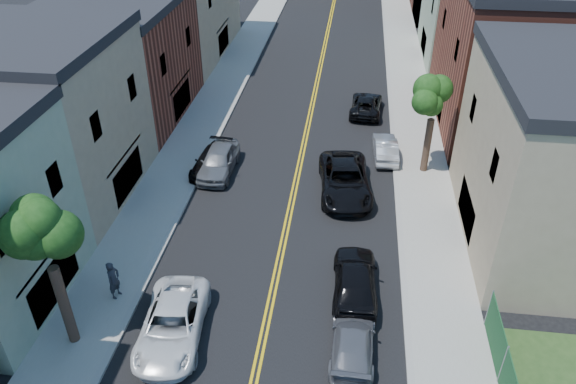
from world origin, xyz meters
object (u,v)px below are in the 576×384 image
(white_pickup, at_px, (172,324))
(silver_car_right, at_px, (385,148))
(black_car_right, at_px, (355,280))
(black_suv_lane, at_px, (345,180))
(grey_car_left, at_px, (219,161))
(pedestrian_left, at_px, (114,280))
(dark_car_right_far, at_px, (366,104))
(black_car_left, at_px, (211,161))
(grey_car_right, at_px, (353,343))

(white_pickup, relative_size, silver_car_right, 1.34)
(black_car_right, height_order, black_suv_lane, black_suv_lane)
(grey_car_left, relative_size, black_suv_lane, 0.78)
(white_pickup, relative_size, grey_car_left, 1.12)
(black_car_right, distance_m, pedestrian_left, 11.03)
(silver_car_right, height_order, dark_car_right_far, silver_car_right)
(black_car_right, relative_size, silver_car_right, 1.22)
(black_car_left, bearing_deg, pedestrian_left, -92.38)
(silver_car_right, distance_m, pedestrian_left, 19.51)
(white_pickup, relative_size, dark_car_right_far, 1.13)
(grey_car_left, xyz_separation_m, black_car_left, (-0.53, 0.21, -0.18))
(white_pickup, bearing_deg, pedestrian_left, 144.60)
(white_pickup, distance_m, dark_car_right_far, 24.93)
(black_car_right, bearing_deg, pedestrian_left, 7.03)
(grey_car_left, relative_size, pedestrian_left, 2.52)
(silver_car_right, bearing_deg, black_suv_lane, 58.38)
(white_pickup, height_order, black_suv_lane, black_suv_lane)
(black_car_right, relative_size, black_suv_lane, 0.80)
(grey_car_left, height_order, grey_car_right, grey_car_left)
(grey_car_right, height_order, silver_car_right, silver_car_right)
(black_car_right, bearing_deg, grey_car_left, -50.37)
(grey_car_right, relative_size, black_car_right, 0.88)
(grey_car_right, bearing_deg, silver_car_right, -94.41)
(black_car_right, distance_m, silver_car_right, 13.32)
(black_car_left, distance_m, pedestrian_left, 11.96)
(grey_car_right, distance_m, black_suv_lane, 12.19)
(silver_car_right, bearing_deg, black_car_right, 79.45)
(silver_car_right, bearing_deg, grey_car_left, 14.01)
(grey_car_left, bearing_deg, black_car_right, -47.51)
(black_car_right, relative_size, pedestrian_left, 2.59)
(dark_car_right_far, distance_m, black_suv_lane, 11.49)
(grey_car_right, xyz_separation_m, black_car_right, (0.00, 3.57, 0.22))
(silver_car_right, bearing_deg, black_car_left, 12.24)
(grey_car_left, bearing_deg, pedestrian_left, -99.22)
(grey_car_right, xyz_separation_m, dark_car_right_far, (0.41, 23.58, 0.04))
(white_pickup, xyz_separation_m, silver_car_right, (9.30, 16.82, -0.09))
(silver_car_right, bearing_deg, dark_car_right_far, -82.47)
(black_car_left, relative_size, pedestrian_left, 2.31)
(grey_car_left, bearing_deg, black_suv_lane, -8.65)
(black_car_left, distance_m, silver_car_right, 11.41)
(black_car_left, relative_size, silver_car_right, 1.09)
(grey_car_right, bearing_deg, black_car_left, -54.53)
(grey_car_right, height_order, dark_car_right_far, dark_car_right_far)
(silver_car_right, xyz_separation_m, black_suv_lane, (-2.50, -4.62, 0.19))
(grey_car_left, distance_m, black_suv_lane, 8.09)
(grey_car_left, distance_m, grey_car_right, 16.13)
(grey_car_right, height_order, black_car_right, black_car_right)
(white_pickup, relative_size, black_car_left, 1.23)
(grey_car_left, height_order, black_car_right, black_car_right)
(dark_car_right_far, bearing_deg, silver_car_right, 104.64)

